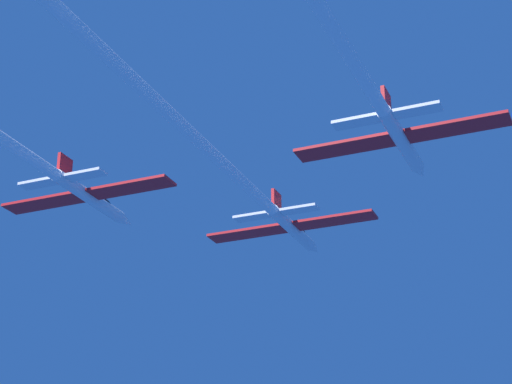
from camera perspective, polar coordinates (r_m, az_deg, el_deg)
jet_lead at (r=67.72m, az=-1.54°, el=1.28°), size 15.05×45.87×2.49m
jet_right_wing at (r=53.36m, az=5.65°, el=8.92°), size 15.05×45.80×2.49m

